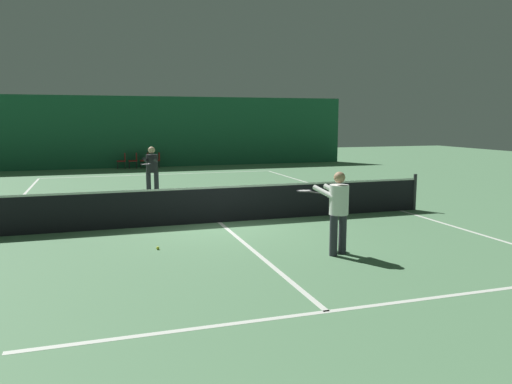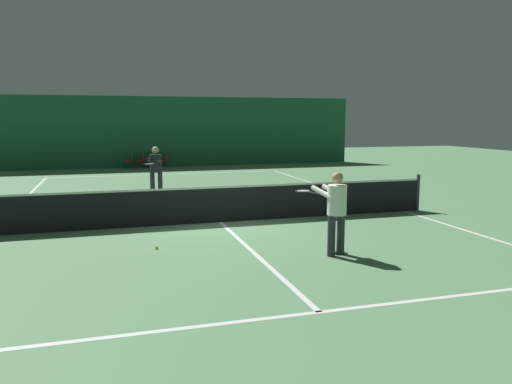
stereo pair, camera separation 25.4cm
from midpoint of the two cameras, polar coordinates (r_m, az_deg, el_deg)
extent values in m
plane|color=#56845B|center=(13.09, -3.56, -3.47)|extent=(60.00, 60.00, 0.00)
cube|color=#1E5B3D|center=(28.55, -10.89, 6.77)|extent=(23.00, 0.12, 3.91)
cube|color=silver|center=(24.70, -9.82, 2.02)|extent=(11.00, 0.10, 0.00)
cube|color=silver|center=(19.29, -7.87, 0.31)|extent=(8.25, 0.10, 0.00)
cube|color=silver|center=(7.25, 8.29, -13.43)|extent=(8.25, 0.10, 0.00)
cube|color=silver|center=(15.27, 16.98, -2.10)|extent=(0.10, 23.80, 0.00)
cube|color=silver|center=(13.09, -3.56, -3.46)|extent=(0.10, 12.80, 0.00)
cube|color=black|center=(13.00, -3.58, -1.42)|extent=(11.90, 0.02, 0.95)
cube|color=white|center=(12.94, -3.60, 0.55)|extent=(11.90, 0.02, 0.05)
cylinder|color=#333338|center=(15.44, 18.46, -0.05)|extent=(0.10, 0.10, 1.07)
cylinder|color=#2D2D38|center=(9.94, 9.34, -4.98)|extent=(0.20, 0.20, 0.81)
cylinder|color=#2D2D38|center=(10.13, 10.37, -4.76)|extent=(0.20, 0.20, 0.81)
cylinder|color=white|center=(9.90, 9.96, -0.91)|extent=(0.49, 0.49, 0.59)
sphere|color=tan|center=(9.84, 10.02, 1.63)|extent=(0.23, 0.23, 0.23)
cylinder|color=white|center=(9.95, 8.26, -0.04)|extent=(0.28, 0.56, 0.24)
cylinder|color=white|center=(10.17, 9.48, 0.11)|extent=(0.28, 0.56, 0.24)
cylinder|color=black|center=(10.37, 7.21, -0.08)|extent=(0.13, 0.30, 0.03)
torus|color=black|center=(10.59, 6.08, 0.11)|extent=(0.42, 0.42, 0.03)
cylinder|color=silver|center=(10.59, 6.08, 0.11)|extent=(0.35, 0.35, 0.00)
cylinder|color=#2D2D38|center=(17.64, -10.48, 0.88)|extent=(0.20, 0.20, 0.85)
cylinder|color=#2D2D38|center=(17.69, -11.34, 0.88)|extent=(0.20, 0.20, 0.85)
cylinder|color=#232328|center=(17.59, -10.98, 3.24)|extent=(0.50, 0.50, 0.61)
sphere|color=#DBAD89|center=(17.55, -11.02, 4.74)|extent=(0.23, 0.23, 0.23)
cylinder|color=#232328|center=(17.27, -10.65, 3.63)|extent=(0.27, 0.59, 0.25)
cylinder|color=#232328|center=(17.33, -11.69, 3.62)|extent=(0.27, 0.59, 0.25)
cylinder|color=black|center=(16.88, -11.45, 3.25)|extent=(0.12, 0.30, 0.03)
torus|color=black|center=(16.59, -11.66, 3.15)|extent=(0.41, 0.41, 0.03)
cylinder|color=silver|center=(16.59, -11.66, 3.15)|extent=(0.34, 0.34, 0.00)
cylinder|color=#2D2D2D|center=(28.16, -14.56, 3.04)|extent=(0.03, 0.03, 0.39)
cylinder|color=#2D2D2D|center=(27.78, -14.53, 2.97)|extent=(0.03, 0.03, 0.39)
cylinder|color=#2D2D2D|center=(28.17, -13.79, 3.07)|extent=(0.03, 0.03, 0.39)
cylinder|color=#2D2D2D|center=(27.80, -13.75, 3.00)|extent=(0.03, 0.03, 0.39)
cube|color=#A51E1E|center=(27.96, -14.17, 3.47)|extent=(0.44, 0.44, 0.05)
cube|color=#A51E1E|center=(27.95, -13.78, 3.94)|extent=(0.04, 0.44, 0.40)
cylinder|color=#2D2D2D|center=(28.19, -13.32, 3.09)|extent=(0.03, 0.03, 0.39)
cylinder|color=#2D2D2D|center=(27.81, -13.27, 3.02)|extent=(0.03, 0.03, 0.39)
cylinder|color=#2D2D2D|center=(28.21, -12.55, 3.12)|extent=(0.03, 0.03, 0.39)
cylinder|color=#2D2D2D|center=(27.83, -12.49, 3.05)|extent=(0.03, 0.03, 0.39)
cube|color=#A51E1E|center=(27.99, -12.92, 3.52)|extent=(0.44, 0.44, 0.05)
cube|color=#A51E1E|center=(27.99, -12.53, 3.99)|extent=(0.04, 0.44, 0.40)
cylinder|color=#2D2D2D|center=(28.23, -12.08, 3.13)|extent=(0.03, 0.03, 0.39)
cylinder|color=#2D2D2D|center=(27.85, -12.01, 3.07)|extent=(0.03, 0.03, 0.39)
cylinder|color=#2D2D2D|center=(28.26, -11.31, 3.16)|extent=(0.03, 0.03, 0.39)
cylinder|color=#2D2D2D|center=(27.88, -11.24, 3.10)|extent=(0.03, 0.03, 0.39)
cube|color=#A51E1E|center=(28.04, -11.67, 3.56)|extent=(0.44, 0.44, 0.05)
cube|color=#A51E1E|center=(28.04, -11.28, 4.04)|extent=(0.04, 0.44, 0.40)
cylinder|color=#2D2D2D|center=(28.28, -10.84, 3.18)|extent=(0.03, 0.03, 0.39)
cylinder|color=#2D2D2D|center=(27.91, -10.76, 3.11)|extent=(0.03, 0.03, 0.39)
cylinder|color=#2D2D2D|center=(28.32, -10.08, 3.21)|extent=(0.03, 0.03, 0.39)
cylinder|color=#2D2D2D|center=(27.95, -9.99, 3.14)|extent=(0.03, 0.03, 0.39)
cube|color=#A51E1E|center=(28.09, -10.43, 3.61)|extent=(0.44, 0.44, 0.05)
cube|color=#A51E1E|center=(28.10, -10.03, 4.08)|extent=(0.04, 0.44, 0.40)
sphere|color=#D1DB33|center=(10.60, -10.63, -6.25)|extent=(0.07, 0.07, 0.07)
camera|label=1|loc=(0.13, -89.39, 0.09)|focal=35.00mm
camera|label=2|loc=(0.13, 90.61, -0.09)|focal=35.00mm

